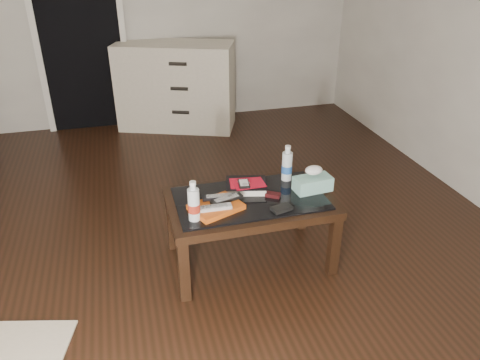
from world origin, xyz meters
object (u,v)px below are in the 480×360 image
at_px(water_bottle_right, 287,163).
at_px(coffee_table, 250,207).
at_px(dresser, 176,86).
at_px(water_bottle_left, 194,201).
at_px(textbook, 246,186).
at_px(tissue_box, 313,184).

bearing_deg(water_bottle_right, coffee_table, -150.30).
height_order(dresser, water_bottle_left, dresser).
bearing_deg(dresser, textbook, -66.44).
bearing_deg(water_bottle_left, coffee_table, 22.39).
bearing_deg(textbook, coffee_table, -79.82).
xyz_separation_m(coffee_table, dresser, (-0.09, 2.50, 0.05)).
distance_m(textbook, tissue_box, 0.41).
height_order(water_bottle_left, water_bottle_right, same).
bearing_deg(tissue_box, coffee_table, 173.24).
height_order(textbook, tissue_box, tissue_box).
relative_size(textbook, tissue_box, 1.09).
bearing_deg(tissue_box, textbook, 157.63).
height_order(coffee_table, dresser, dresser).
distance_m(coffee_table, water_bottle_right, 0.39).
relative_size(coffee_table, tissue_box, 4.35).
bearing_deg(tissue_box, dresser, 95.86).
distance_m(dresser, water_bottle_left, 2.67).
distance_m(water_bottle_left, water_bottle_right, 0.74).
distance_m(dresser, water_bottle_right, 2.37).
bearing_deg(water_bottle_left, water_bottle_right, 25.77).
bearing_deg(dresser, coffee_table, -66.71).
height_order(coffee_table, water_bottle_left, water_bottle_left).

